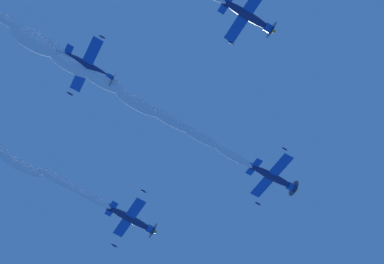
% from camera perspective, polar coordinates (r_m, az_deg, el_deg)
% --- Properties ---
extents(airplane_lead, '(7.31, 7.80, 3.37)m').
position_cam_1_polar(airplane_lead, '(68.10, 9.05, -5.01)').
color(airplane_lead, navy).
extents(airplane_left_wingman, '(7.33, 7.68, 3.39)m').
position_cam_1_polar(airplane_left_wingman, '(68.77, -6.70, -9.63)').
color(airplane_left_wingman, navy).
extents(airplane_right_wingman, '(7.33, 7.71, 3.31)m').
position_cam_1_polar(airplane_right_wingman, '(62.47, 6.31, 12.66)').
color(airplane_right_wingman, navy).
extents(airplane_slot_tail, '(7.32, 7.80, 3.18)m').
position_cam_1_polar(airplane_slot_tail, '(63.95, -11.32, 7.07)').
color(airplane_slot_tail, navy).
extents(smoke_trail_lead, '(34.18, 7.54, 2.95)m').
position_cam_1_polar(smoke_trail_lead, '(63.98, -9.52, 5.32)').
color(smoke_trail_lead, white).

